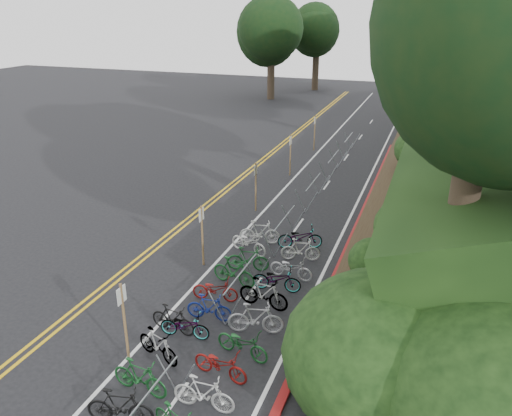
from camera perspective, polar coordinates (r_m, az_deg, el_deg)
The scene contains 9 objects.
ground at distance 16.63m, azimuth -15.64°, elevation -13.65°, with size 120.00×120.00×0.00m, color black.
road_markings at distance 24.15m, azimuth -0.70°, elevation -1.05°, with size 7.47×80.00×0.01m.
red_curb at distance 24.71m, azimuth 11.95°, elevation -0.89°, with size 0.25×28.00×0.10m, color maroon.
bike_rack_front at distance 12.75m, azimuth -12.46°, elevation -21.30°, with size 1.12×3.07×1.13m.
bike_racks_rest at distance 25.79m, azimuth 6.52°, elevation 2.36°, with size 1.14×23.00×1.17m.
signpost_near at distance 14.65m, azimuth -14.83°, elevation -12.04°, with size 0.08×0.40×2.53m.
signposts_rest at distance 27.13m, azimuth 2.15°, elevation 4.78°, with size 0.08×18.40×2.50m.
bike_front at distance 16.06m, azimuth -9.48°, elevation -12.38°, with size 1.59×0.45×0.96m, color black.
bike_valet at distance 16.90m, azimuth -2.03°, elevation -10.13°, with size 3.23×12.61×1.08m.
Camera 1 is at (8.54, -10.67, 9.48)m, focal length 35.00 mm.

